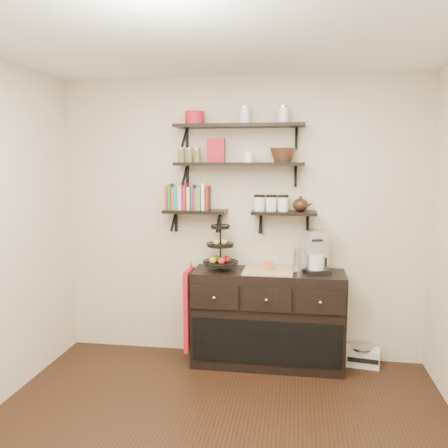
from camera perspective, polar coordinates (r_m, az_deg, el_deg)
ceiling at (r=2.94m, az=-2.28°, el=23.14°), size 3.50×3.50×0.02m
back_wall at (r=4.59m, az=2.01°, el=0.55°), size 3.50×0.02×2.70m
shelf_top at (r=4.44m, az=1.86°, el=11.71°), size 1.20×0.27×0.23m
shelf_mid at (r=4.43m, az=1.84°, el=7.19°), size 1.20×0.27×0.23m
shelf_low_left at (r=4.54m, az=-3.44°, el=1.45°), size 0.60×0.25×0.23m
shelf_low_right at (r=4.44m, az=7.22°, el=1.26°), size 0.60×0.25×0.23m
cookbooks at (r=4.54m, az=-4.11°, el=3.18°), size 0.43×0.15×0.26m
glass_canisters at (r=4.43m, az=5.69°, el=2.41°), size 0.32×0.10×0.13m
sideboard at (r=4.54m, az=5.29°, el=-11.20°), size 1.40×0.50×0.92m
fruit_stand at (r=4.43m, az=-0.39°, el=-3.44°), size 0.32×0.32×0.48m
candle at (r=4.41m, az=5.46°, el=-4.99°), size 0.08×0.08×0.08m
coffee_maker at (r=4.40m, az=11.06°, el=-3.32°), size 0.27×0.27×0.40m
thermal_carafe at (r=4.37m, az=9.07°, el=-4.43°), size 0.11×0.11×0.22m
apron at (r=4.52m, az=-4.20°, el=-10.15°), size 0.04×0.32×0.75m
radio at (r=4.79m, az=16.24°, el=-15.02°), size 0.34×0.24×0.19m
recipe_box at (r=4.46m, az=-0.98°, el=8.84°), size 0.16×0.06×0.22m
walnut_bowl at (r=4.40m, az=7.07°, el=8.22°), size 0.24×0.24×0.13m
ramekins at (r=4.42m, az=2.93°, el=8.04°), size 0.09×0.09×0.10m
teapot at (r=4.43m, az=9.19°, el=2.43°), size 0.22×0.19×0.14m
red_pot at (r=4.51m, az=-3.54°, el=12.63°), size 0.18×0.18×0.12m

